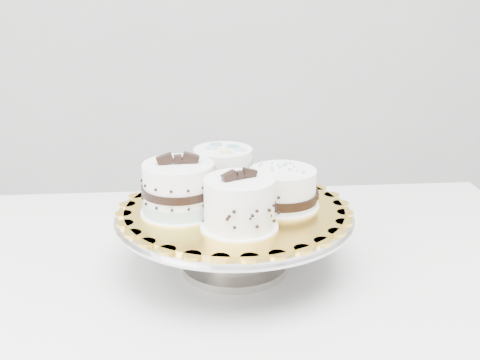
{
  "coord_description": "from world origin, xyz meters",
  "views": [
    {
      "loc": [
        0.01,
        -0.62,
        1.2
      ],
      "look_at": [
        0.12,
        0.23,
        0.9
      ],
      "focal_mm": 45.0,
      "sensor_mm": 36.0,
      "label": 1
    }
  ],
  "objects": [
    {
      "name": "table",
      "position": [
        0.08,
        0.21,
        0.67
      ],
      "size": [
        1.19,
        0.82,
        0.75
      ],
      "rotation": [
        0.0,
        0.0,
        -0.04
      ],
      "color": "silver",
      "rests_on": "floor"
    },
    {
      "name": "cake_stand",
      "position": [
        0.11,
        0.23,
        0.82
      ],
      "size": [
        0.37,
        0.37,
        0.1
      ],
      "color": "gray",
      "rests_on": "table"
    },
    {
      "name": "cake_board",
      "position": [
        0.11,
        0.23,
        0.85
      ],
      "size": [
        0.37,
        0.37,
        0.0
      ],
      "primitive_type": "cylinder",
      "rotation": [
        0.0,
        0.0,
        -0.1
      ],
      "color": "gold",
      "rests_on": "cake_stand"
    },
    {
      "name": "cake_swirl",
      "position": [
        0.11,
        0.16,
        0.89
      ],
      "size": [
        0.13,
        0.13,
        0.09
      ],
      "rotation": [
        0.0,
        0.0,
        0.39
      ],
      "color": "white",
      "rests_on": "cake_board"
    },
    {
      "name": "cake_banded",
      "position": [
        0.02,
        0.22,
        0.89
      ],
      "size": [
        0.12,
        0.12,
        0.1
      ],
      "rotation": [
        0.0,
        0.0,
        0.03
      ],
      "color": "white",
      "rests_on": "cake_board"
    },
    {
      "name": "cake_dots",
      "position": [
        0.1,
        0.31,
        0.89
      ],
      "size": [
        0.12,
        0.12,
        0.07
      ],
      "rotation": [
        0.0,
        0.0,
        0.02
      ],
      "color": "white",
      "rests_on": "cake_board"
    },
    {
      "name": "cake_ribbon",
      "position": [
        0.18,
        0.23,
        0.88
      ],
      "size": [
        0.12,
        0.11,
        0.06
      ],
      "rotation": [
        0.0,
        0.0,
        -0.12
      ],
      "color": "white",
      "rests_on": "cake_board"
    }
  ]
}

